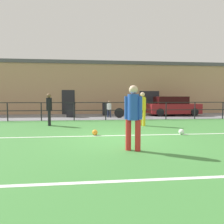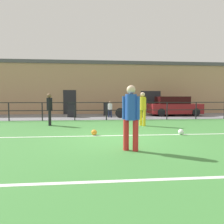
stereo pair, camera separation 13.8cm
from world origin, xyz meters
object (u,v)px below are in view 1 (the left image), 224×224
Objects in this scene: player_goalkeeper at (49,107)px; player_winger at (142,107)px; soccer_ball_match at (95,132)px; spectator_child at (109,108)px; bicycle_parked_0 at (130,113)px; parked_car_red at (172,106)px; player_striker at (133,114)px; trash_bin_1 at (106,109)px; soccer_ball_spare at (181,132)px; trash_bin_0 at (71,110)px.

player_goalkeeper is 0.96× the size of player_winger.
player_goalkeeper reaches higher than soccer_ball_match.
spectator_child reaches higher than bicycle_parked_0.
bicycle_parked_0 is at bearing -156.35° from parked_car_red.
player_striker is 1.67× the size of trash_bin_1.
soccer_ball_spare is (3.35, -0.20, -0.00)m from soccer_ball_match.
parked_car_red is at bearing -155.99° from spectator_child.
soccer_ball_spare is (0.88, -2.63, -0.87)m from player_winger.
spectator_child reaches higher than soccer_ball_spare.
player_goalkeeper is 7.72× the size of soccer_ball_spare.
player_winger reaches higher than soccer_ball_match.
player_winger is 1.45× the size of spectator_child.
soccer_ball_spare is at bearing -3.35° from soccer_ball_match.
player_striker is 9.02m from bicycle_parked_0.
parked_car_red reaches higher than trash_bin_0.
player_winger reaches higher than player_goalkeeper.
soccer_ball_match is 7.59m from trash_bin_0.
trash_bin_1 is (-1.40, 6.24, -0.42)m from player_winger.
spectator_child reaches higher than trash_bin_1.
player_striker is at bearing 98.99° from spectator_child.
player_winger reaches higher than bicycle_parked_0.
spectator_child is at bearing -166.23° from parked_car_red.
soccer_ball_match is at bearing -128.30° from parked_car_red.
bicycle_parked_0 is at bearing 96.33° from soccer_ball_spare.
trash_bin_1 is at bearing -66.41° from player_striker.
player_goalkeeper is 10.11m from parked_car_red.
parked_car_red reaches higher than bicycle_parked_0.
soccer_ball_spare is 0.05× the size of parked_car_red.
bicycle_parked_0 is (2.61, 6.47, 0.27)m from soccer_ball_match.
soccer_ball_match is 6.98m from bicycle_parked_0.
soccer_ball_spare is at bearing -75.61° from trash_bin_1.
soccer_ball_spare is at bearing 117.39° from spectator_child.
soccer_ball_spare is 7.40m from spectator_child.
trash_bin_0 is (-1.59, 7.41, 0.43)m from soccer_ball_match.
player_striker is at bearing 18.49° from player_goalkeeper.
soccer_ball_match is 0.05× the size of parked_car_red.
trash_bin_0 is (0.68, 4.42, -0.40)m from player_goalkeeper.
trash_bin_0 is (-2.76, 0.56, -0.16)m from spectator_child.
parked_car_red is at bearing -93.28° from player_striker.
bicycle_parked_0 is (-3.82, -1.67, -0.36)m from parked_car_red.
player_goalkeeper is 6.27m from player_striker.
spectator_child is at bearing -86.90° from trash_bin_1.
bicycle_parked_0 is 2.10× the size of trash_bin_1.
player_striker is at bearing -137.42° from soccer_ball_spare.
player_striker is at bearing -100.48° from bicycle_parked_0.
player_winger reaches higher than trash_bin_0.
player_striker is at bearing 134.59° from player_winger.
trash_bin_1 is at bearing 25.17° from trash_bin_0.
bicycle_parked_0 reaches higher than soccer_ball_spare.
trash_bin_1 is at bearing 82.92° from soccer_ball_match.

